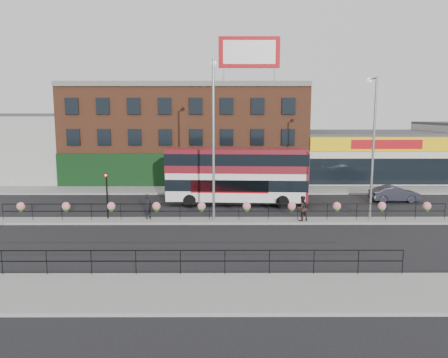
{
  "coord_description": "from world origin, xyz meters",
  "views": [
    {
      "loc": [
        -0.1,
        -28.89,
        7.32
      ],
      "look_at": [
        0.0,
        3.0,
        2.5
      ],
      "focal_mm": 35.0,
      "sensor_mm": 36.0,
      "label": 1
    }
  ],
  "objects_px": {
    "lamp_column_west": "(213,126)",
    "lamp_column_east": "(373,136)",
    "double_decker_bus": "(237,170)",
    "pedestrian_a": "(148,206)",
    "pedestrian_b": "(302,208)",
    "car": "(395,194)"
  },
  "relations": [
    {
      "from": "car",
      "to": "lamp_column_west",
      "type": "height_order",
      "value": "lamp_column_west"
    },
    {
      "from": "pedestrian_b",
      "to": "lamp_column_east",
      "type": "bearing_deg",
      "value": 164.53
    },
    {
      "from": "pedestrian_b",
      "to": "car",
      "type": "bearing_deg",
      "value": -164.12
    },
    {
      "from": "lamp_column_west",
      "to": "lamp_column_east",
      "type": "xyz_separation_m",
      "value": [
        10.63,
        0.19,
        -0.67
      ]
    },
    {
      "from": "pedestrian_a",
      "to": "lamp_column_east",
      "type": "xyz_separation_m",
      "value": [
        15.16,
        -0.15,
        4.83
      ]
    },
    {
      "from": "car",
      "to": "lamp_column_east",
      "type": "xyz_separation_m",
      "value": [
        -4.3,
        -6.48,
        5.16
      ]
    },
    {
      "from": "car",
      "to": "pedestrian_a",
      "type": "bearing_deg",
      "value": 104.61
    },
    {
      "from": "pedestrian_a",
      "to": "double_decker_bus",
      "type": "bearing_deg",
      "value": -26.14
    },
    {
      "from": "car",
      "to": "pedestrian_a",
      "type": "distance_m",
      "value": 20.46
    },
    {
      "from": "car",
      "to": "lamp_column_west",
      "type": "distance_m",
      "value": 17.36
    },
    {
      "from": "double_decker_bus",
      "to": "car",
      "type": "relative_size",
      "value": 2.75
    },
    {
      "from": "double_decker_bus",
      "to": "lamp_column_west",
      "type": "distance_m",
      "value": 6.99
    },
    {
      "from": "double_decker_bus",
      "to": "pedestrian_a",
      "type": "relative_size",
      "value": 6.73
    },
    {
      "from": "double_decker_bus",
      "to": "lamp_column_east",
      "type": "distance_m",
      "value": 10.86
    },
    {
      "from": "lamp_column_east",
      "to": "car",
      "type": "bearing_deg",
      "value": 56.42
    },
    {
      "from": "lamp_column_west",
      "to": "double_decker_bus",
      "type": "bearing_deg",
      "value": 72.74
    },
    {
      "from": "lamp_column_west",
      "to": "lamp_column_east",
      "type": "distance_m",
      "value": 10.66
    },
    {
      "from": "lamp_column_east",
      "to": "pedestrian_a",
      "type": "bearing_deg",
      "value": 179.45
    },
    {
      "from": "double_decker_bus",
      "to": "pedestrian_a",
      "type": "bearing_deg",
      "value": -139.74
    },
    {
      "from": "double_decker_bus",
      "to": "pedestrian_a",
      "type": "distance_m",
      "value": 8.42
    },
    {
      "from": "double_decker_bus",
      "to": "pedestrian_b",
      "type": "height_order",
      "value": "double_decker_bus"
    },
    {
      "from": "double_decker_bus",
      "to": "lamp_column_west",
      "type": "height_order",
      "value": "lamp_column_west"
    }
  ]
}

